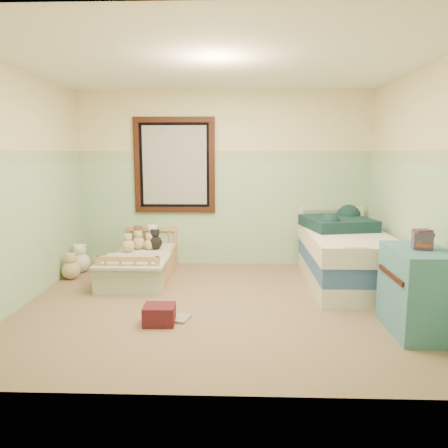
{
  "coord_description": "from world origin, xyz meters",
  "views": [
    {
      "loc": [
        0.23,
        -4.52,
        1.61
      ],
      "look_at": [
        0.06,
        0.35,
        0.83
      ],
      "focal_mm": 35.07,
      "sensor_mm": 36.0,
      "label": 1
    }
  ],
  "objects_px": {
    "plush_floor_cream": "(80,263)",
    "red_pillow": "(159,315)",
    "plush_floor_tan": "(71,270)",
    "dresser": "(418,291)",
    "floor_book": "(174,318)",
    "twin_bed_frame": "(345,276)",
    "toddler_bed_frame": "(142,270)"
  },
  "relations": [
    {
      "from": "plush_floor_cream",
      "to": "red_pillow",
      "type": "bearing_deg",
      "value": -51.86
    },
    {
      "from": "plush_floor_cream",
      "to": "plush_floor_tan",
      "type": "xyz_separation_m",
      "value": [
        0.0,
        -0.34,
        -0.02
      ]
    },
    {
      "from": "dresser",
      "to": "floor_book",
      "type": "xyz_separation_m",
      "value": [
        -2.25,
        0.23,
        -0.37
      ]
    },
    {
      "from": "twin_bed_frame",
      "to": "red_pillow",
      "type": "xyz_separation_m",
      "value": [
        -2.08,
        -1.35,
        -0.02
      ]
    },
    {
      "from": "plush_floor_tan",
      "to": "plush_floor_cream",
      "type": "bearing_deg",
      "value": 90.0
    },
    {
      "from": "dresser",
      "to": "red_pillow",
      "type": "height_order",
      "value": "dresser"
    },
    {
      "from": "red_pillow",
      "to": "floor_book",
      "type": "distance_m",
      "value": 0.19
    },
    {
      "from": "dresser",
      "to": "plush_floor_cream",
      "type": "bearing_deg",
      "value": 153.21
    },
    {
      "from": "toddler_bed_frame",
      "to": "dresser",
      "type": "xyz_separation_m",
      "value": [
        2.9,
        -1.71,
        0.29
      ]
    },
    {
      "from": "dresser",
      "to": "floor_book",
      "type": "distance_m",
      "value": 2.3
    },
    {
      "from": "plush_floor_cream",
      "to": "plush_floor_tan",
      "type": "bearing_deg",
      "value": -90.0
    },
    {
      "from": "toddler_bed_frame",
      "to": "dresser",
      "type": "bearing_deg",
      "value": -30.59
    },
    {
      "from": "dresser",
      "to": "red_pillow",
      "type": "xyz_separation_m",
      "value": [
        -2.38,
        0.11,
        -0.3
      ]
    },
    {
      "from": "plush_floor_tan",
      "to": "floor_book",
      "type": "height_order",
      "value": "plush_floor_tan"
    },
    {
      "from": "plush_floor_cream",
      "to": "dresser",
      "type": "height_order",
      "value": "dresser"
    },
    {
      "from": "toddler_bed_frame",
      "to": "red_pillow",
      "type": "bearing_deg",
      "value": -71.99
    },
    {
      "from": "toddler_bed_frame",
      "to": "floor_book",
      "type": "bearing_deg",
      "value": -66.44
    },
    {
      "from": "plush_floor_tan",
      "to": "floor_book",
      "type": "distance_m",
      "value": 2.05
    },
    {
      "from": "plush_floor_tan",
      "to": "twin_bed_frame",
      "type": "relative_size",
      "value": 0.13
    },
    {
      "from": "plush_floor_tan",
      "to": "dresser",
      "type": "bearing_deg",
      "value": -22.62
    },
    {
      "from": "twin_bed_frame",
      "to": "dresser",
      "type": "height_order",
      "value": "dresser"
    },
    {
      "from": "plush_floor_cream",
      "to": "red_pillow",
      "type": "relative_size",
      "value": 0.91
    },
    {
      "from": "twin_bed_frame",
      "to": "plush_floor_cream",
      "type": "bearing_deg",
      "value": 172.5
    },
    {
      "from": "toddler_bed_frame",
      "to": "plush_floor_cream",
      "type": "distance_m",
      "value": 0.92
    },
    {
      "from": "twin_bed_frame",
      "to": "floor_book",
      "type": "bearing_deg",
      "value": -147.99
    },
    {
      "from": "red_pillow",
      "to": "floor_book",
      "type": "xyz_separation_m",
      "value": [
        0.12,
        0.13,
        -0.08
      ]
    },
    {
      "from": "plush_floor_tan",
      "to": "floor_book",
      "type": "xyz_separation_m",
      "value": [
        1.54,
        -1.35,
        -0.11
      ]
    },
    {
      "from": "plush_floor_tan",
      "to": "dresser",
      "type": "height_order",
      "value": "dresser"
    },
    {
      "from": "red_pillow",
      "to": "plush_floor_tan",
      "type": "bearing_deg",
      "value": 133.94
    },
    {
      "from": "plush_floor_cream",
      "to": "twin_bed_frame",
      "type": "relative_size",
      "value": 0.15
    },
    {
      "from": "twin_bed_frame",
      "to": "plush_floor_tan",
      "type": "bearing_deg",
      "value": 177.95
    },
    {
      "from": "floor_book",
      "to": "twin_bed_frame",
      "type": "bearing_deg",
      "value": 47.05
    }
  ]
}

